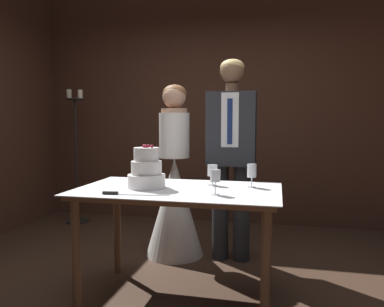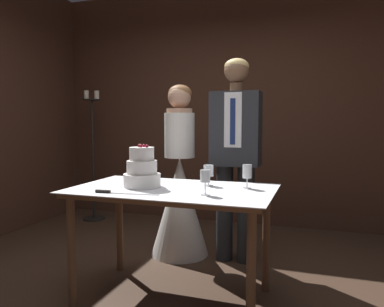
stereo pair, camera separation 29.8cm
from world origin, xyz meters
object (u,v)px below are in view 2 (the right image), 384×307
Objects in this scene: cake_table at (173,201)px; wine_glass_middle at (247,173)px; cake_knife at (115,192)px; tiered_cake at (142,171)px; wine_glass_near at (205,177)px; groom at (236,148)px; wine_glass_far at (209,172)px; bride at (180,193)px; candle_stand at (93,162)px.

wine_glass_middle reaches higher than cake_table.
tiered_cake is at bearing 71.12° from cake_knife.
wine_glass_near is at bearing -15.42° from tiered_cake.
cake_table is 0.31m from tiered_cake.
wine_glass_far is at bearing -94.88° from groom.
tiered_cake reaches higher than wine_glass_far.
cake_knife is 1.16m from bride.
bride reaches higher than wine_glass_far.
cake_knife is 0.69m from wine_glass_far.
wine_glass_near is at bearing -77.21° from wine_glass_far.
wine_glass_near reaches higher than cake_knife.
wine_glass_middle reaches higher than wine_glass_near.
candle_stand is at bearing 136.30° from cake_table.
wine_glass_middle is 0.10× the size of bride.
tiered_cake is at bearing -165.61° from wine_glass_middle.
tiered_cake is 0.30m from cake_knife.
wine_glass_middle is at bearing -3.61° from wine_glass_far.
cake_table is at bearing 5.66° from tiered_cake.
cake_knife is (-0.28, -0.30, 0.10)m from cake_table.
wine_glass_far is at bearing 176.39° from wine_glass_middle.
wine_glass_near is 0.38m from wine_glass_middle.
groom is at bearing 85.12° from wine_glass_far.
cake_table is 0.89m from bride.
cake_table is at bearing 39.75° from cake_knife.
wine_glass_far is 0.08× the size of groom.
cake_table is 0.94m from groom.
cake_table is 0.78× the size of groom.
groom is at bearing 60.48° from tiered_cake.
wine_glass_far is (0.21, 0.18, 0.19)m from cake_table.
wine_glass_far is (-0.28, 0.02, -0.01)m from wine_glass_middle.
tiered_cake is 1.00m from groom.
cake_table is at bearing -107.44° from groom.
wine_glass_near is (0.57, 0.14, 0.10)m from cake_knife.
bride is at bearing -29.32° from candle_stand.
cake_table is 0.88× the size of bride.
candle_stand is at bearing 150.68° from bride.
wine_glass_near is 2.76m from candle_stand.
groom reaches higher than candle_stand.
cake_knife is 2.84× the size of wine_glass_far.
cake_table is 0.85× the size of candle_stand.
candle_stand is at bearing 142.64° from wine_glass_far.
wine_glass_middle is (0.21, 0.32, -0.00)m from wine_glass_near.
wine_glass_middle is (0.78, 0.46, 0.10)m from cake_knife.
bride is (-0.76, 0.68, -0.31)m from wine_glass_middle.
cake_knife is at bearing -149.29° from wine_glass_middle.
cake_table is 3.25× the size of cake_knife.
tiered_cake reaches higher than cake_table.
cake_knife is 0.24× the size of groom.
cake_knife is 0.91m from wine_glass_middle.
tiered_cake is at bearing -154.99° from wine_glass_far.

